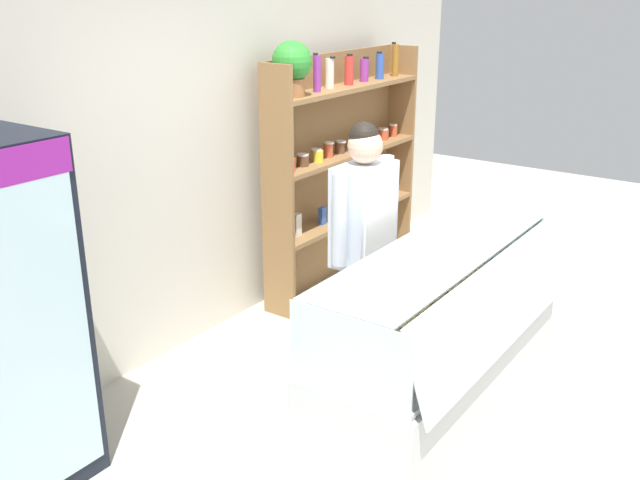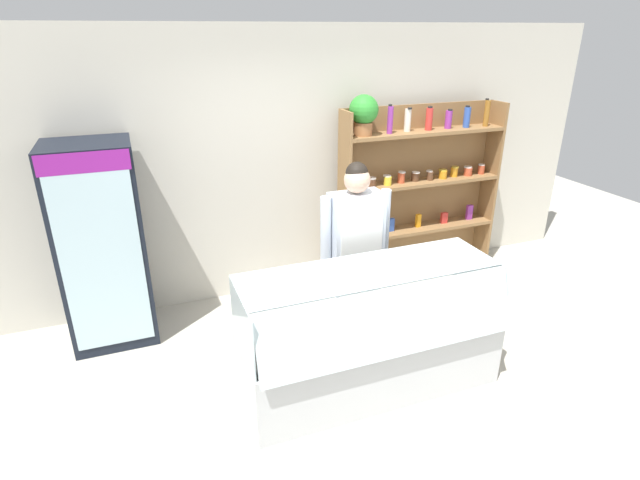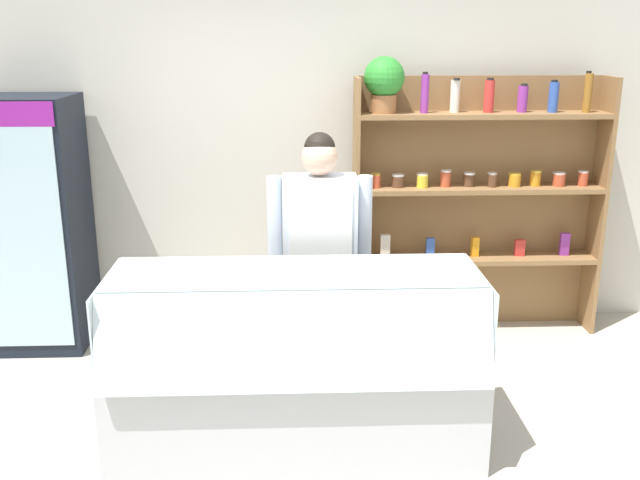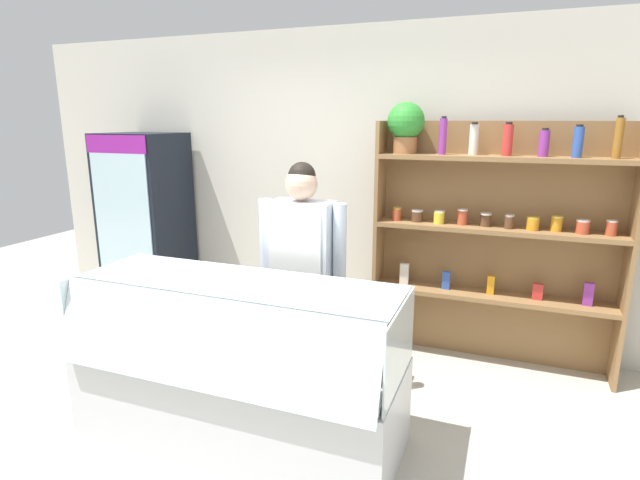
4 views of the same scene
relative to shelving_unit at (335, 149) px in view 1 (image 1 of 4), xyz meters
name	(u,v)px [view 1 (image 1 of 4)]	position (x,y,z in m)	size (l,w,h in m)	color
ground_plane	(462,400)	(-1.10, -1.71, -1.16)	(12.00, 12.00, 0.00)	#B7B2A3
back_wall	(214,146)	(-1.10, 0.29, 0.19)	(6.80, 0.10, 2.70)	beige
shelving_unit	(335,149)	(0.00, 0.00, 0.00)	(1.84, 0.29, 2.06)	olive
deli_display_case	(437,362)	(-1.28, -1.61, -0.85)	(1.98, 0.78, 1.01)	silver
shop_clerk	(364,229)	(-1.11, -0.98, -0.18)	(0.63, 0.25, 1.66)	#383D51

